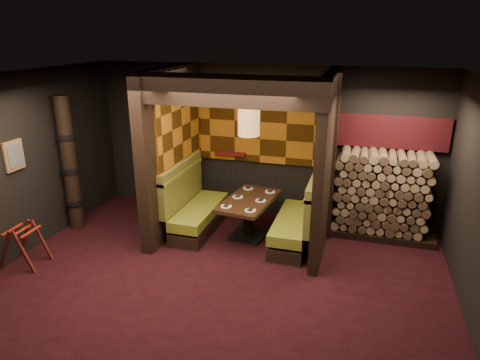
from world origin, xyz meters
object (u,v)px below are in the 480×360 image
at_px(booth_bench_left, 194,208).
at_px(firewood_stack, 386,195).
at_px(dining_table, 249,212).
at_px(luggage_rack, 24,243).
at_px(totem_column, 70,165).
at_px(booth_bench_right, 299,221).
at_px(pendant_lamp, 249,122).

xyz_separation_m(booth_bench_left, firewood_stack, (3.25, 0.70, 0.35)).
xyz_separation_m(dining_table, luggage_rack, (-3.04, -1.87, -0.13)).
relative_size(dining_table, totem_column, 0.59).
bearing_deg(firewood_stack, dining_table, -161.77).
bearing_deg(firewood_stack, totem_column, -166.81).
height_order(booth_bench_right, pendant_lamp, pendant_lamp).
distance_m(luggage_rack, totem_column, 1.59).
height_order(booth_bench_left, dining_table, booth_bench_left).
xyz_separation_m(booth_bench_left, booth_bench_right, (1.89, 0.00, 0.00)).
bearing_deg(booth_bench_left, luggage_rack, -136.58).
bearing_deg(booth_bench_left, totem_column, -165.25).
distance_m(booth_bench_left, totem_column, 2.30).
distance_m(totem_column, firewood_stack, 5.50).
bearing_deg(pendant_lamp, booth_bench_left, 175.50).
height_order(dining_table, totem_column, totem_column).
relative_size(dining_table, firewood_stack, 0.82).
distance_m(booth_bench_left, firewood_stack, 3.34).
bearing_deg(booth_bench_right, firewood_stack, 27.35).
relative_size(booth_bench_left, firewood_stack, 0.92).
height_order(luggage_rack, firewood_stack, firewood_stack).
xyz_separation_m(booth_bench_left, totem_column, (-2.09, -0.55, 0.79)).
bearing_deg(booth_bench_left, firewood_stack, 12.17).
height_order(booth_bench_right, firewood_stack, firewood_stack).
xyz_separation_m(totem_column, firewood_stack, (5.33, 1.25, -0.44)).
distance_m(booth_bench_left, booth_bench_right, 1.89).
relative_size(totem_column, firewood_stack, 1.39).
bearing_deg(booth_bench_left, pendant_lamp, -4.50).
distance_m(pendant_lamp, firewood_stack, 2.69).
bearing_deg(luggage_rack, booth_bench_left, 43.42).
xyz_separation_m(booth_bench_right, firewood_stack, (1.35, 0.70, 0.35)).
bearing_deg(booth_bench_left, dining_table, -1.72).
height_order(dining_table, pendant_lamp, pendant_lamp).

